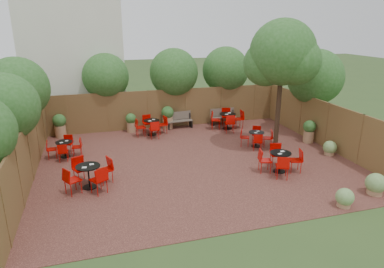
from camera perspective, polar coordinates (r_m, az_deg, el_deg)
name	(u,v)px	position (r m, az deg, el deg)	size (l,w,h in m)	color
ground	(195,162)	(13.80, 0.57, -4.57)	(80.00, 80.00, 0.00)	#354F23
courtyard_paving	(195,161)	(13.80, 0.57, -4.53)	(12.00, 10.00, 0.02)	#371C16
fence_back	(168,108)	(18.10, -4.03, 4.23)	(12.00, 0.08, 2.00)	#52341E
fence_left	(29,154)	(13.12, -25.39, -2.93)	(0.08, 10.00, 2.00)	#52341E
fence_right	(327,125)	(16.17, 21.39, 1.32)	(0.08, 10.00, 2.00)	#52341E
neighbour_building	(73,47)	(20.24, -19.06, 13.39)	(5.00, 4.00, 8.00)	silver
overhang_foliage	(158,81)	(15.94, -5.61, 8.68)	(15.79, 10.59, 2.66)	#25561C
courtyard_tree	(282,57)	(14.64, 14.69, 12.26)	(2.80, 2.70, 5.46)	black
park_bench_left	(179,120)	(18.00, -2.15, 2.37)	(1.39, 0.56, 0.84)	brown
park_bench_right	(223,116)	(18.72, 5.12, 2.95)	(1.38, 0.45, 0.85)	brown
bistro_tables	(185,141)	(14.73, -1.12, -1.18)	(9.47, 7.22, 0.94)	black
planters	(160,123)	(16.94, -5.38, 1.86)	(11.58, 4.58, 1.16)	#9A6F4D
low_shrubs	(353,175)	(13.08, 25.03, -6.13)	(2.87, 4.30, 0.70)	#9A6F4D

